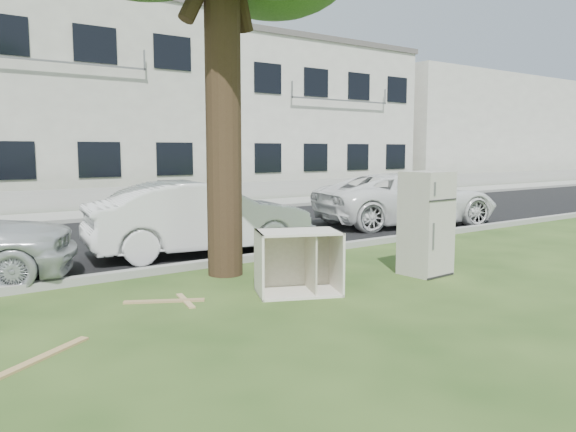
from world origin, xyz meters
TOP-DOWN VIEW (x-y plane):
  - ground at (0.00, 0.00)m, footprint 120.00×120.00m
  - road at (0.00, 6.00)m, footprint 120.00×7.00m
  - kerb_near at (0.00, 2.45)m, footprint 120.00×0.18m
  - kerb_far at (0.00, 9.55)m, footprint 120.00×0.18m
  - sidewalk at (0.00, 11.00)m, footprint 120.00×2.80m
  - low_wall at (0.00, 12.60)m, footprint 120.00×0.15m
  - townhouse_center at (0.00, 17.50)m, footprint 11.22×8.16m
  - townhouse_right at (12.00, 17.50)m, footprint 10.20×8.16m
  - filler_right at (26.00, 18.00)m, footprint 16.00×9.00m
  - fridge at (2.14, -0.01)m, footprint 0.69×0.65m
  - cabinet at (-0.18, 0.20)m, footprint 1.28×1.07m
  - plank_a at (-3.56, -0.31)m, footprint 1.04×0.74m
  - plank_b at (-1.83, 0.86)m, footprint 0.94×0.57m
  - plank_c at (-1.60, 0.72)m, footprint 0.23×0.72m
  - car_center at (0.09, 3.59)m, footprint 4.29×2.07m
  - car_right at (6.34, 4.19)m, footprint 5.19×3.26m

SIDE VIEW (x-z plane):
  - ground at x=0.00m, z-range 0.00..0.00m
  - kerb_near at x=0.00m, z-range -0.06..0.06m
  - kerb_far at x=0.00m, z-range -0.06..0.06m
  - road at x=0.00m, z-range 0.00..0.01m
  - sidewalk at x=0.00m, z-range 0.00..0.01m
  - plank_c at x=-1.60m, z-range 0.00..0.02m
  - plank_a at x=-3.56m, z-range 0.00..0.02m
  - plank_b at x=-1.83m, z-range 0.00..0.02m
  - low_wall at x=0.00m, z-range 0.00..0.70m
  - cabinet at x=-0.18m, z-range 0.00..0.86m
  - car_right at x=6.34m, z-range 0.00..1.34m
  - car_center at x=0.09m, z-range 0.00..1.36m
  - fridge at x=2.14m, z-range 0.00..1.60m
  - filler_right at x=26.00m, z-range 0.00..6.40m
  - townhouse_right at x=12.00m, z-range 0.00..6.84m
  - townhouse_center at x=0.00m, z-range 0.00..7.44m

